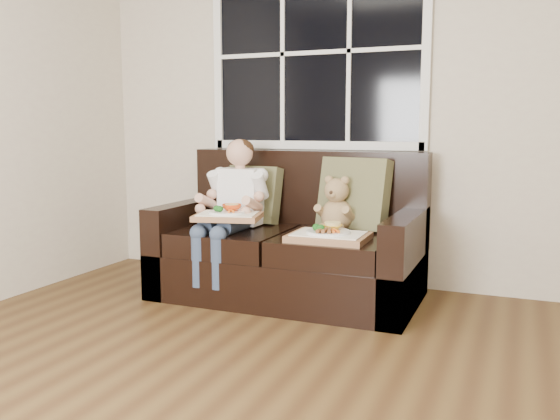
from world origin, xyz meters
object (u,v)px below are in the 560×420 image
at_px(child, 234,198).
at_px(tray_left, 228,215).
at_px(loveseat, 291,249).
at_px(tray_right, 329,235).
at_px(teddy_bear, 336,208).

bearing_deg(child, tray_left, -72.33).
height_order(loveseat, child, child).
height_order(child, tray_left, child).
bearing_deg(tray_left, tray_right, -10.37).
distance_m(teddy_bear, tray_left, 0.71).
distance_m(loveseat, tray_left, 0.52).
bearing_deg(loveseat, teddy_bear, 8.62).
relative_size(child, tray_right, 1.94).
distance_m(tray_left, tray_right, 0.66).
bearing_deg(teddy_bear, loveseat, -165.46).
height_order(tray_left, tray_right, tray_left).
bearing_deg(tray_left, child, 93.77).
xyz_separation_m(child, tray_right, (0.73, -0.17, -0.17)).
xyz_separation_m(teddy_bear, tray_left, (-0.60, -0.38, -0.02)).
distance_m(teddy_bear, tray_right, 0.37).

